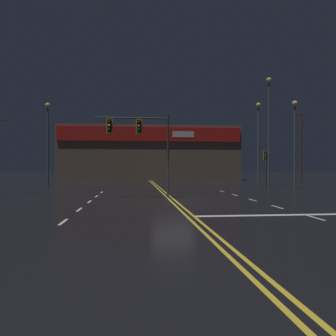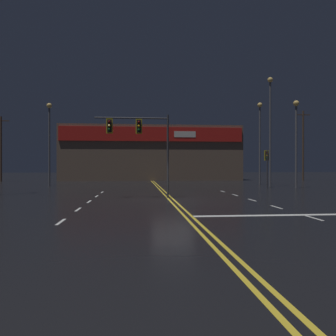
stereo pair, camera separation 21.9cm
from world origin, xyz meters
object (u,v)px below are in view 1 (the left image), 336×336
object	(u,v)px
streetlight_far_right	(269,119)
streetlight_far_median	(258,132)
traffic_signal_median	(138,134)
streetlight_near_left	(48,133)
traffic_signal_corner_northeast	(266,160)
streetlight_far_left	(295,132)

from	to	relation	value
streetlight_far_right	streetlight_far_median	bearing A→B (deg)	86.75
traffic_signal_median	streetlight_near_left	bearing A→B (deg)	122.84
traffic_signal_corner_northeast	streetlight_far_right	size ratio (longest dim) A/B	0.32
streetlight_far_median	traffic_signal_median	bearing A→B (deg)	-132.95
traffic_signal_median	streetlight_far_left	xyz separation A→B (m)	(15.49, 9.06, 1.30)
traffic_signal_median	streetlight_far_median	distance (m)	20.86
streetlight_near_left	streetlight_far_right	xyz separation A→B (m)	(23.63, -3.24, 1.37)
traffic_signal_median	streetlight_far_left	size ratio (longest dim) A/B	0.65
traffic_signal_median	traffic_signal_corner_northeast	bearing A→B (deg)	35.63
traffic_signal_median	streetlight_far_median	xyz separation A→B (m)	(14.16, 15.21, 1.84)
streetlight_far_right	traffic_signal_median	bearing A→B (deg)	-139.95
traffic_signal_median	streetlight_far_right	bearing A→B (deg)	40.05
streetlight_far_left	streetlight_far_median	size ratio (longest dim) A/B	0.90
traffic_signal_corner_northeast	streetlight_near_left	xyz separation A→B (m)	(-22.12, 6.04, 3.11)
streetlight_far_left	traffic_signal_median	bearing A→B (deg)	-149.68
streetlight_near_left	streetlight_far_left	world-z (taller)	streetlight_near_left
streetlight_near_left	streetlight_far_left	size ratio (longest dim) A/B	1.05
traffic_signal_median	streetlight_far_right	world-z (taller)	streetlight_far_right
traffic_signal_corner_northeast	streetlight_far_left	xyz separation A→B (m)	(3.03, 0.13, 2.86)
streetlight_far_left	streetlight_far_right	size ratio (longest dim) A/B	0.74
traffic_signal_corner_northeast	streetlight_far_left	distance (m)	4.17
traffic_signal_corner_northeast	traffic_signal_median	bearing A→B (deg)	-144.37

